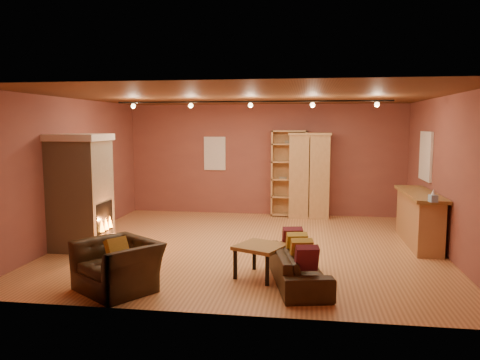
% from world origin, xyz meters
% --- Properties ---
extents(floor, '(7.00, 7.00, 0.00)m').
position_xyz_m(floor, '(0.00, 0.00, 0.00)').
color(floor, '#B06F3E').
rests_on(floor, ground).
extents(ceiling, '(7.00, 7.00, 0.00)m').
position_xyz_m(ceiling, '(0.00, 0.00, 2.80)').
color(ceiling, brown).
rests_on(ceiling, back_wall).
extents(back_wall, '(7.00, 0.02, 2.80)m').
position_xyz_m(back_wall, '(0.00, 3.25, 1.40)').
color(back_wall, brown).
rests_on(back_wall, floor).
extents(left_wall, '(0.02, 6.50, 2.80)m').
position_xyz_m(left_wall, '(-3.50, 0.00, 1.40)').
color(left_wall, brown).
rests_on(left_wall, floor).
extents(right_wall, '(0.02, 6.50, 2.80)m').
position_xyz_m(right_wall, '(3.50, 0.00, 1.40)').
color(right_wall, brown).
rests_on(right_wall, floor).
extents(fireplace, '(1.01, 0.98, 2.12)m').
position_xyz_m(fireplace, '(-3.04, -0.60, 1.06)').
color(fireplace, tan).
rests_on(fireplace, floor).
extents(back_window, '(0.56, 0.04, 0.86)m').
position_xyz_m(back_window, '(-1.30, 3.23, 1.55)').
color(back_window, white).
rests_on(back_window, back_wall).
extents(bookcase, '(0.88, 0.34, 2.15)m').
position_xyz_m(bookcase, '(0.62, 3.14, 1.09)').
color(bookcase, tan).
rests_on(bookcase, floor).
extents(armoire, '(1.03, 0.59, 2.09)m').
position_xyz_m(armoire, '(1.12, 2.98, 1.05)').
color(armoire, tan).
rests_on(armoire, floor).
extents(bar_counter, '(0.57, 2.12, 1.01)m').
position_xyz_m(bar_counter, '(3.20, 0.58, 0.52)').
color(bar_counter, tan).
rests_on(bar_counter, floor).
extents(tissue_box, '(0.15, 0.15, 0.22)m').
position_xyz_m(tissue_box, '(3.15, -0.56, 1.10)').
color(tissue_box, '#82ACD1').
rests_on(tissue_box, bar_counter).
extents(right_window, '(0.05, 0.90, 1.00)m').
position_xyz_m(right_window, '(3.47, 1.40, 1.65)').
color(right_window, white).
rests_on(right_window, right_wall).
extents(loveseat, '(0.83, 1.75, 0.73)m').
position_xyz_m(loveseat, '(0.97, -2.02, 0.35)').
color(loveseat, black).
rests_on(loveseat, floor).
extents(armchair, '(1.26, 1.17, 0.92)m').
position_xyz_m(armchair, '(-1.50, -2.62, 0.46)').
color(armchair, black).
rests_on(armchair, floor).
extents(coffee_table, '(0.87, 0.87, 0.50)m').
position_xyz_m(coffee_table, '(0.40, -1.79, 0.42)').
color(coffee_table, olive).
rests_on(coffee_table, floor).
extents(track_rail, '(5.20, 0.09, 0.13)m').
position_xyz_m(track_rail, '(0.00, 0.20, 2.69)').
color(track_rail, black).
rests_on(track_rail, ceiling).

